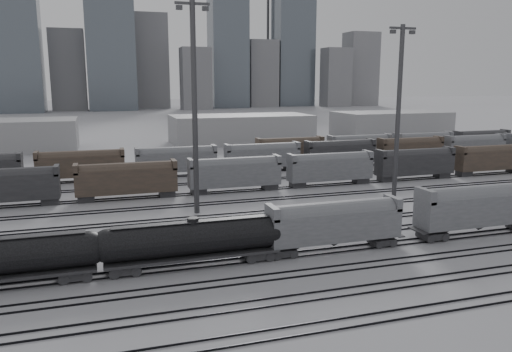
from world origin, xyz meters
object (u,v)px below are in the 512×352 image
object	(u,v)px
tank_car_b	(193,240)
hopper_car_b	(481,205)
light_mast_c	(398,112)
hopper_car_a	(335,221)

from	to	relation	value
tank_car_b	hopper_car_b	world-z (taller)	hopper_car_b
tank_car_b	hopper_car_b	size ratio (longest dim) A/B	1.18
tank_car_b	hopper_car_b	bearing A→B (deg)	0.00
tank_car_b	light_mast_c	size ratio (longest dim) A/B	0.75
hopper_car_a	hopper_car_b	size ratio (longest dim) A/B	0.91
hopper_car_b	tank_car_b	bearing A→B (deg)	180.00
tank_car_b	light_mast_c	xyz separation A→B (m)	(32.34, 15.61, 10.73)
hopper_car_a	light_mast_c	size ratio (longest dim) A/B	0.58
hopper_car_a	hopper_car_b	world-z (taller)	hopper_car_b
hopper_car_a	hopper_car_b	distance (m)	18.71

